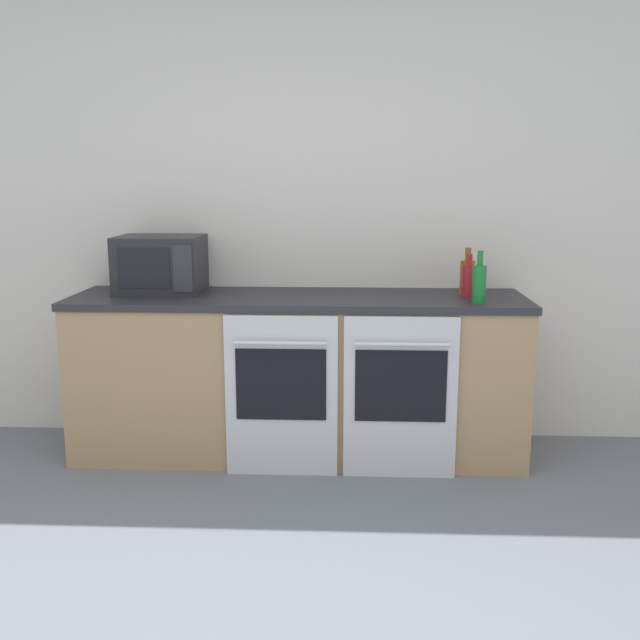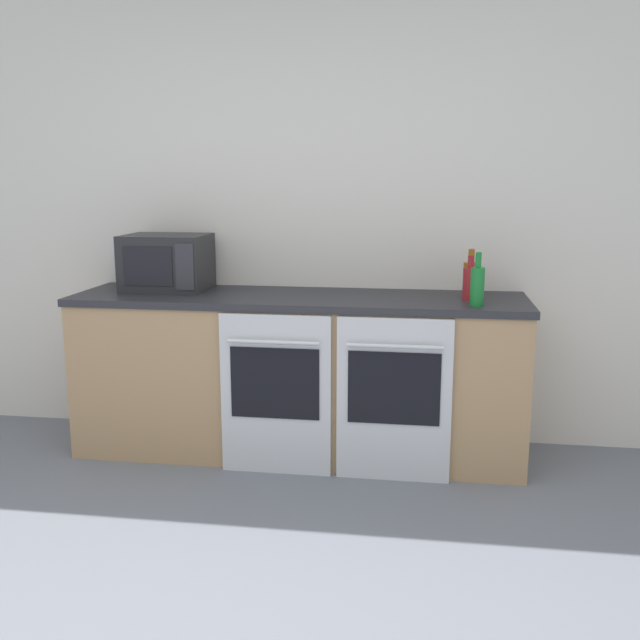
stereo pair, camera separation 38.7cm
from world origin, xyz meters
name	(u,v)px [view 2 (the right image)]	position (x,y,z in m)	size (l,w,h in m)	color
wall_back	(308,217)	(0.00, 2.39, 1.30)	(10.00, 0.06, 2.60)	silver
counter_back	(299,374)	(0.00, 2.05, 0.45)	(2.46, 0.64, 0.89)	tan
oven_left	(276,394)	(-0.06, 1.73, 0.43)	(0.58, 0.06, 0.85)	silver
oven_right	(394,399)	(0.54, 1.73, 0.43)	(0.58, 0.06, 0.85)	silver
microwave	(167,263)	(-0.77, 2.13, 1.05)	(0.46, 0.36, 0.32)	#232326
bottle_red	(470,283)	(0.92, 2.04, 0.99)	(0.08, 0.08, 0.23)	maroon
bottle_amber	(471,278)	(0.92, 2.15, 0.99)	(0.08, 0.08, 0.26)	#8C5114
bottle_green	(477,285)	(0.94, 1.87, 1.00)	(0.07, 0.07, 0.27)	#19722D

